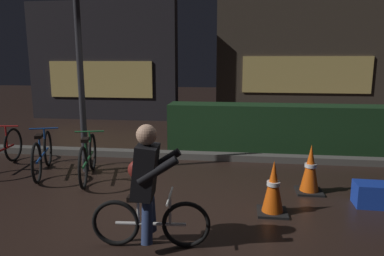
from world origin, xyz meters
name	(u,v)px	position (x,y,z in m)	size (l,w,h in m)	color
ground_plane	(171,204)	(0.00, 0.00, 0.00)	(40.00, 40.00, 0.00)	black
sidewalk_curb	(193,155)	(0.00, 2.20, 0.06)	(12.00, 0.24, 0.12)	#56544F
hedge_row	(285,128)	(1.80, 3.10, 0.47)	(4.80, 0.70, 0.94)	#19381C
storefront_left	(103,62)	(-3.37, 6.50, 1.78)	(4.63, 0.54, 3.58)	#262328
storefront_right	(307,38)	(2.83, 7.20, 2.49)	(5.42, 0.54, 5.00)	#42382D
street_post	(81,88)	(-1.68, 1.20, 1.39)	(0.10, 0.10, 2.78)	#2D2D33
parked_bike_left_mid	(43,154)	(-2.31, 0.98, 0.33)	(0.59, 1.48, 0.72)	black
parked_bike_center_left	(88,158)	(-1.48, 0.86, 0.33)	(0.51, 1.51, 0.71)	black
traffic_cone_near	(273,188)	(1.28, -0.10, 0.32)	(0.36, 0.36, 0.67)	black
traffic_cone_far	(310,169)	(1.86, 0.68, 0.34)	(0.36, 0.36, 0.70)	black
blue_crate	(373,195)	(2.57, 0.30, 0.15)	(0.44, 0.32, 0.30)	#193DB7
cyclist	(148,186)	(-0.02, -1.04, 0.63)	(1.19, 0.50, 1.25)	black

